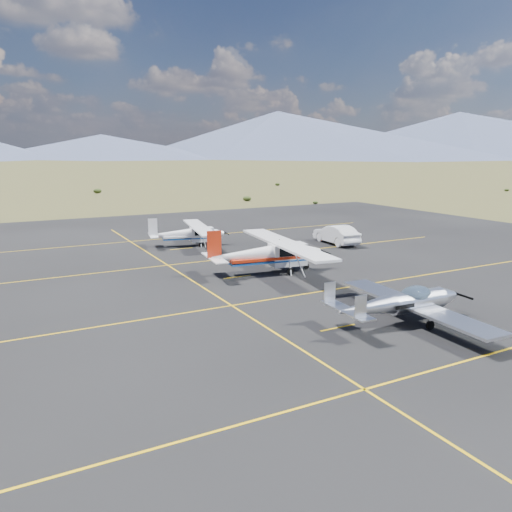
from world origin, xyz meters
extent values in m
plane|color=#383D1C|center=(0.00, 0.00, 0.00)|extent=(1600.00, 1600.00, 0.00)
cube|color=black|center=(0.00, 7.00, 0.00)|extent=(72.00, 72.00, 0.02)
cube|color=silver|center=(0.94, -4.44, 0.82)|extent=(2.06, 9.90, 0.13)
ellipsoid|color=#99BFD8|center=(0.94, -4.44, 1.34)|extent=(1.84, 1.11, 0.90)
cube|color=silver|center=(-3.10, -4.25, 1.12)|extent=(0.92, 3.31, 0.07)
cube|color=silver|center=(-3.32, -5.44, 1.62)|extent=(0.60, 0.09, 1.09)
cube|color=silver|center=(-3.21, -3.04, 1.62)|extent=(0.60, 0.09, 1.09)
cylinder|color=black|center=(2.69, -4.53, 0.20)|extent=(0.38, 0.12, 0.37)
cylinder|color=black|center=(0.66, -5.74, 0.23)|extent=(0.44, 0.14, 0.44)
cylinder|color=black|center=(0.78, -3.12, 0.23)|extent=(0.44, 0.14, 0.44)
cube|color=white|center=(0.85, 7.38, 1.19)|extent=(2.61, 1.58, 1.52)
cube|color=white|center=(0.63, 7.40, 1.98)|extent=(3.22, 12.50, 0.16)
cube|color=black|center=(0.85, 7.38, 1.51)|extent=(1.95, 1.55, 0.62)
cube|color=red|center=(-0.60, 7.55, 1.08)|extent=(5.75, 1.98, 0.20)
cube|color=red|center=(-4.40, 8.02, 2.26)|extent=(0.96, 0.19, 1.80)
cube|color=white|center=(-4.40, 8.02, 1.36)|extent=(1.27, 3.68, 0.07)
cylinder|color=black|center=(2.31, 7.20, 0.21)|extent=(0.42, 0.16, 0.41)
cylinder|color=black|center=(0.38, 6.24, 0.26)|extent=(0.51, 0.20, 0.50)
cylinder|color=black|center=(0.66, 8.59, 0.26)|extent=(0.51, 0.20, 0.50)
cube|color=white|center=(-0.75, 19.32, 0.96)|extent=(2.15, 1.40, 1.22)
cube|color=white|center=(-0.93, 19.35, 1.59)|extent=(3.27, 10.04, 0.13)
cube|color=black|center=(-0.75, 19.32, 1.21)|extent=(1.63, 1.33, 0.50)
cube|color=white|center=(-1.91, 19.54, 0.87)|extent=(4.64, 1.90, 0.16)
cube|color=white|center=(-4.93, 20.13, 1.82)|extent=(0.77, 0.21, 1.45)
cube|color=white|center=(-4.93, 20.13, 1.10)|extent=(1.22, 2.97, 0.05)
cylinder|color=black|center=(0.40, 19.09, 0.17)|extent=(0.34, 0.15, 0.33)
cylinder|color=black|center=(-1.20, 18.44, 0.21)|extent=(0.41, 0.19, 0.40)
cylinder|color=black|center=(-0.84, 20.30, 0.21)|extent=(0.41, 0.19, 0.40)
imported|color=silver|center=(10.18, 14.22, 0.86)|extent=(2.07, 5.25, 1.70)
camera|label=1|loc=(-17.00, -21.53, 8.28)|focal=35.00mm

